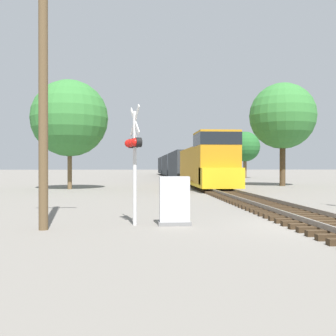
{
  "coord_description": "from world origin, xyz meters",
  "views": [
    {
      "loc": [
        -5.7,
        -11.62,
        1.87
      ],
      "look_at": [
        -4.12,
        10.61,
        1.76
      ],
      "focal_mm": 42.0,
      "sensor_mm": 36.0,
      "label": 1
    }
  ],
  "objects_px": {
    "utility_pole": "(43,59)",
    "relay_cabinet": "(174,201)",
    "freight_train": "(177,165)",
    "tree_far_right": "(70,118)",
    "crossing_signal_near": "(134,150)",
    "tree_mid_background": "(283,116)",
    "tree_deep_background": "(245,147)"
  },
  "relations": [
    {
      "from": "utility_pole",
      "to": "relay_cabinet",
      "type": "bearing_deg",
      "value": 9.72
    },
    {
      "from": "freight_train",
      "to": "tree_far_right",
      "type": "relative_size",
      "value": 7.63
    },
    {
      "from": "tree_far_right",
      "to": "freight_train",
      "type": "bearing_deg",
      "value": 67.36
    },
    {
      "from": "crossing_signal_near",
      "to": "tree_mid_background",
      "type": "height_order",
      "value": "tree_mid_background"
    },
    {
      "from": "tree_far_right",
      "to": "utility_pole",
      "type": "bearing_deg",
      "value": -82.07
    },
    {
      "from": "freight_train",
      "to": "tree_deep_background",
      "type": "xyz_separation_m",
      "value": [
        10.86,
        1.36,
        2.97
      ]
    },
    {
      "from": "utility_pole",
      "to": "tree_mid_background",
      "type": "height_order",
      "value": "tree_mid_background"
    },
    {
      "from": "tree_far_right",
      "to": "tree_deep_background",
      "type": "bearing_deg",
      "value": 52.2
    },
    {
      "from": "freight_train",
      "to": "tree_mid_background",
      "type": "relative_size",
      "value": 6.95
    },
    {
      "from": "tree_far_right",
      "to": "tree_mid_background",
      "type": "distance_m",
      "value": 19.54
    },
    {
      "from": "tree_deep_background",
      "to": "tree_far_right",
      "type": "bearing_deg",
      "value": -127.8
    },
    {
      "from": "crossing_signal_near",
      "to": "tree_mid_background",
      "type": "xyz_separation_m",
      "value": [
        13.63,
        23.78,
        4.2
      ]
    },
    {
      "from": "freight_train",
      "to": "relay_cabinet",
      "type": "height_order",
      "value": "freight_train"
    },
    {
      "from": "crossing_signal_near",
      "to": "utility_pole",
      "type": "xyz_separation_m",
      "value": [
        -2.63,
        -0.72,
        2.62
      ]
    },
    {
      "from": "freight_train",
      "to": "utility_pole",
      "type": "distance_m",
      "value": 48.83
    },
    {
      "from": "tree_mid_background",
      "to": "tree_deep_background",
      "type": "relative_size",
      "value": 1.32
    },
    {
      "from": "relay_cabinet",
      "to": "utility_pole",
      "type": "relative_size",
      "value": 0.16
    },
    {
      "from": "freight_train",
      "to": "relay_cabinet",
      "type": "distance_m",
      "value": 47.55
    },
    {
      "from": "tree_mid_background",
      "to": "crossing_signal_near",
      "type": "bearing_deg",
      "value": -119.83
    },
    {
      "from": "utility_pole",
      "to": "tree_mid_background",
      "type": "distance_m",
      "value": 29.44
    },
    {
      "from": "utility_pole",
      "to": "tree_mid_background",
      "type": "relative_size",
      "value": 1.0
    },
    {
      "from": "crossing_signal_near",
      "to": "utility_pole",
      "type": "relative_size",
      "value": 0.39
    },
    {
      "from": "crossing_signal_near",
      "to": "tree_mid_background",
      "type": "bearing_deg",
      "value": 132.29
    },
    {
      "from": "crossing_signal_near",
      "to": "tree_mid_background",
      "type": "relative_size",
      "value": 0.39
    },
    {
      "from": "utility_pole",
      "to": "tree_far_right",
      "type": "distance_m",
      "value": 20.85
    },
    {
      "from": "relay_cabinet",
      "to": "tree_deep_background",
      "type": "height_order",
      "value": "tree_deep_background"
    },
    {
      "from": "tree_far_right",
      "to": "tree_mid_background",
      "type": "relative_size",
      "value": 0.91
    },
    {
      "from": "freight_train",
      "to": "crossing_signal_near",
      "type": "bearing_deg",
      "value": -97.11
    },
    {
      "from": "crossing_signal_near",
      "to": "tree_deep_background",
      "type": "xyz_separation_m",
      "value": [
        16.76,
        48.63,
        2.56
      ]
    },
    {
      "from": "freight_train",
      "to": "tree_deep_background",
      "type": "height_order",
      "value": "tree_deep_background"
    },
    {
      "from": "freight_train",
      "to": "tree_deep_background",
      "type": "bearing_deg",
      "value": 7.13
    },
    {
      "from": "relay_cabinet",
      "to": "tree_deep_background",
      "type": "xyz_separation_m",
      "value": [
        15.48,
        48.67,
        4.19
      ]
    }
  ]
}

